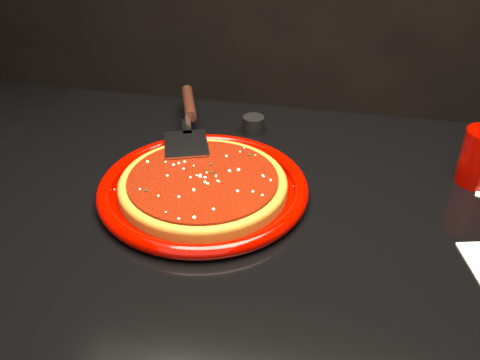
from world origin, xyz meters
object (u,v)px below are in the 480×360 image
Objects in this scene: pizza_server at (189,119)px; ramekin at (253,124)px; table at (281,356)px; plate at (203,188)px.

ramekin is (0.12, 0.06, -0.03)m from pizza_server.
table is 26.12× the size of ramekin.
table is 0.53m from pizza_server.
ramekin is (0.04, 0.25, 0.00)m from plate.
plate is at bearing -99.68° from ramekin.
plate is 0.21m from pizza_server.
pizza_server reaches higher than plate.
table is at bearing -67.01° from ramekin.
table is 3.44× the size of pizza_server.
plate is 1.06× the size of pizza_server.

